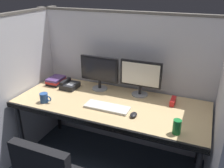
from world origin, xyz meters
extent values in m
cube|color=silver|center=(0.00, 0.74, 0.78)|extent=(2.20, 0.05, 1.55)
cube|color=#605B56|center=(0.00, 0.74, 1.56)|extent=(2.21, 0.06, 0.02)
cube|color=silver|center=(-0.99, 0.20, 0.78)|extent=(0.05, 1.40, 1.55)
cube|color=#605B56|center=(-0.99, 0.20, 1.56)|extent=(0.06, 1.41, 0.02)
cube|color=silver|center=(0.99, 0.20, 0.78)|extent=(0.05, 1.40, 1.55)
cube|color=tan|center=(0.00, 0.30, 0.72)|extent=(1.90, 0.80, 0.04)
cube|color=black|center=(0.00, -0.09, 0.72)|extent=(1.90, 0.02, 0.05)
cylinder|color=black|center=(-0.89, -0.04, 0.35)|extent=(0.04, 0.04, 0.70)
cylinder|color=black|center=(-0.89, 0.64, 0.35)|extent=(0.04, 0.04, 0.70)
cylinder|color=black|center=(0.89, 0.64, 0.35)|extent=(0.04, 0.04, 0.70)
cylinder|color=gray|center=(-0.23, 0.55, 0.75)|extent=(0.17, 0.17, 0.01)
cylinder|color=black|center=(-0.23, 0.55, 0.80)|extent=(0.03, 0.03, 0.09)
cube|color=black|center=(-0.23, 0.55, 0.98)|extent=(0.43, 0.03, 0.27)
cube|color=black|center=(-0.23, 0.53, 0.98)|extent=(0.39, 0.01, 0.23)
cylinder|color=gray|center=(0.22, 0.58, 0.75)|extent=(0.17, 0.17, 0.01)
cylinder|color=black|center=(0.22, 0.58, 0.80)|extent=(0.03, 0.03, 0.09)
cube|color=black|center=(0.22, 0.58, 0.98)|extent=(0.43, 0.03, 0.27)
cube|color=silver|center=(0.22, 0.56, 0.98)|extent=(0.39, 0.01, 0.23)
cube|color=silver|center=(0.02, 0.18, 0.75)|extent=(0.43, 0.15, 0.02)
ellipsoid|color=black|center=(0.30, 0.13, 0.76)|extent=(0.06, 0.10, 0.03)
cylinder|color=#59595B|center=(0.30, 0.15, 0.77)|extent=(0.01, 0.01, 0.01)
cube|color=black|center=(-0.77, 0.49, 0.75)|extent=(0.15, 0.21, 0.03)
cube|color=#B22626|center=(-0.77, 0.49, 0.78)|extent=(0.15, 0.21, 0.03)
cube|color=#4C3366|center=(-0.77, 0.49, 0.81)|extent=(0.15, 0.21, 0.02)
cube|color=red|center=(0.58, 0.51, 0.77)|extent=(0.04, 0.15, 0.06)
cylinder|color=#264C8C|center=(-0.61, 0.06, 0.79)|extent=(0.08, 0.08, 0.09)
torus|color=#264C8C|center=(-0.55, 0.06, 0.79)|extent=(0.06, 0.01, 0.06)
cube|color=black|center=(-0.55, 0.45, 0.77)|extent=(0.17, 0.19, 0.06)
cube|color=black|center=(-0.61, 0.45, 0.81)|extent=(0.04, 0.17, 0.03)
cube|color=gray|center=(-0.53, 0.44, 0.80)|extent=(0.07, 0.09, 0.00)
cylinder|color=#197233|center=(0.69, 0.02, 0.80)|extent=(0.07, 0.07, 0.12)
camera|label=1|loc=(0.83, -1.63, 1.85)|focal=38.27mm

